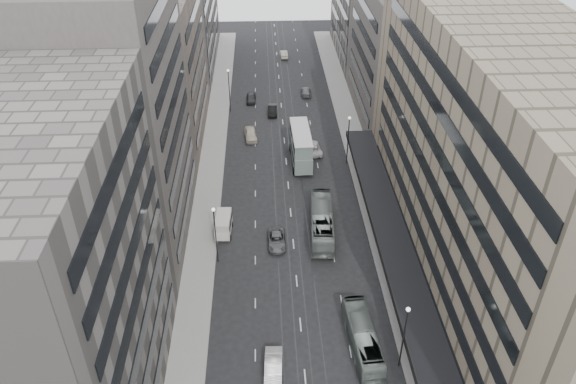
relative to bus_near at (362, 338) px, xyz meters
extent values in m
plane|color=black|center=(-6.26, 2.45, -1.45)|extent=(220.00, 220.00, 0.00)
cube|color=gray|center=(5.74, 39.95, -1.38)|extent=(4.00, 125.00, 0.15)
cube|color=gray|center=(-18.26, 39.95, -1.38)|extent=(4.00, 125.00, 0.15)
cube|color=gray|center=(15.24, 10.45, 13.55)|extent=(15.00, 60.00, 30.00)
cube|color=black|center=(5.74, 10.45, 2.55)|extent=(4.40, 60.00, 0.50)
cube|color=#48423E|center=(15.24, 54.45, 10.55)|extent=(15.00, 28.00, 24.00)
cube|color=slate|center=(-27.76, -5.55, 13.55)|extent=(15.00, 28.00, 30.00)
cube|color=#48423E|center=(-27.76, 21.45, 15.55)|extent=(15.00, 26.00, 34.00)
cube|color=#6F6156|center=(-27.76, 48.45, 11.05)|extent=(15.00, 28.00, 25.00)
cube|color=slate|center=(-27.76, 81.45, 12.55)|extent=(15.00, 38.00, 28.00)
cylinder|color=#262628|center=(3.44, -2.55, 2.55)|extent=(0.16, 0.16, 8.00)
sphere|color=silver|center=(3.44, -2.55, 6.65)|extent=(0.44, 0.44, 0.44)
cylinder|color=#262628|center=(3.44, 37.45, 2.55)|extent=(0.16, 0.16, 8.00)
sphere|color=silver|center=(3.44, 37.45, 6.65)|extent=(0.44, 0.44, 0.44)
cylinder|color=#262628|center=(-15.96, 14.45, 2.55)|extent=(0.16, 0.16, 8.00)
sphere|color=silver|center=(-15.96, 14.45, 6.65)|extent=(0.44, 0.44, 0.44)
cylinder|color=#262628|center=(-15.96, 57.45, 2.55)|extent=(0.16, 0.16, 8.00)
sphere|color=silver|center=(-15.96, 57.45, 6.65)|extent=(0.44, 0.44, 0.44)
imported|color=gray|center=(0.00, 0.00, 0.00)|extent=(3.16, 10.59, 2.91)
imported|color=gray|center=(-2.34, 19.84, 0.25)|extent=(3.75, 12.44, 3.42)
cube|color=gray|center=(-3.91, 38.26, 0.40)|extent=(3.09, 10.21, 2.59)
cube|color=gray|center=(-3.91, 38.26, 2.83)|extent=(3.03, 9.81, 2.25)
cube|color=silver|center=(-3.91, 38.26, 4.02)|extent=(3.09, 10.21, 0.14)
cylinder|color=black|center=(-5.22, 34.58, -0.89)|extent=(0.35, 1.13, 1.13)
cylinder|color=black|center=(-2.40, 34.65, -0.89)|extent=(0.35, 1.13, 1.13)
cylinder|color=black|center=(-5.42, 41.87, -0.89)|extent=(0.35, 1.13, 1.13)
cylinder|color=black|center=(-2.60, 41.95, -0.89)|extent=(0.35, 1.13, 1.13)
cube|color=white|center=(-15.46, 20.21, -0.43)|extent=(2.19, 4.46, 1.34)
cube|color=beige|center=(-15.46, 20.21, 0.77)|extent=(2.15, 4.37, 1.06)
cylinder|color=black|center=(-16.51, 18.83, -1.11)|extent=(0.23, 0.71, 0.70)
cylinder|color=black|center=(-14.55, 18.72, -1.11)|extent=(0.23, 0.71, 0.70)
cylinder|color=black|center=(-16.36, 21.70, -1.11)|extent=(0.23, 0.71, 0.70)
cylinder|color=black|center=(-14.40, 21.60, -1.11)|extent=(0.23, 0.71, 0.70)
imported|color=silver|center=(-9.42, -2.89, -0.63)|extent=(1.98, 5.09, 1.65)
imported|color=#565558|center=(-8.45, 17.53, -0.76)|extent=(2.31, 4.97, 1.38)
imported|color=beige|center=(-12.04, 46.40, -0.60)|extent=(2.51, 5.20, 1.71)
imported|color=black|center=(-8.03, 55.84, -0.69)|extent=(1.77, 4.68, 1.53)
imported|color=silver|center=(-1.75, 41.29, -0.69)|extent=(3.21, 5.80, 1.54)
imported|color=slate|center=(-1.13, 64.12, -0.77)|extent=(2.12, 4.79, 1.36)
imported|color=#28282A|center=(-12.06, 61.42, -0.71)|extent=(1.85, 4.41, 1.49)
imported|color=#B7AF98|center=(-4.66, 85.07, -0.72)|extent=(1.72, 4.53, 1.48)
camera|label=1|loc=(-9.70, -39.49, 45.58)|focal=35.00mm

